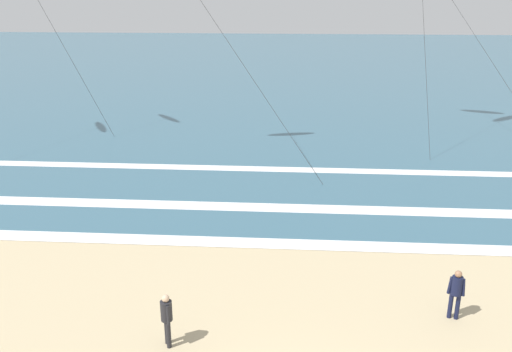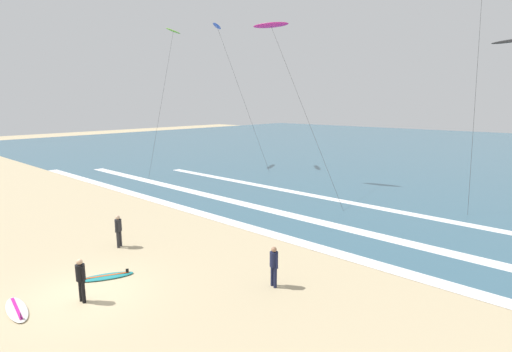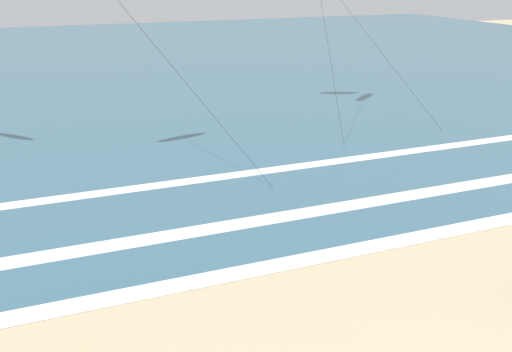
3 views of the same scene
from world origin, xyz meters
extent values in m
cube|color=#386075|center=(0.00, 54.23, 0.01)|extent=(140.00, 90.00, 0.01)
cube|color=white|center=(-1.59, 9.63, 0.01)|extent=(54.58, 0.87, 0.01)
cube|color=white|center=(1.91, 13.15, 0.01)|extent=(55.87, 0.96, 0.01)
cube|color=white|center=(-0.75, 18.43, 0.01)|extent=(37.57, 0.83, 0.01)
cylinder|color=#333333|center=(-3.37, 18.21, 6.59)|extent=(9.61, 3.92, 13.20)
cylinder|color=#333333|center=(11.18, 24.84, 5.66)|extent=(7.09, 7.39, 11.33)
camera|label=1|loc=(-0.16, -9.20, 9.51)|focal=38.22mm
camera|label=2|loc=(13.53, -5.58, 6.94)|focal=27.23mm
camera|label=3|loc=(-8.29, -5.77, 9.31)|focal=40.40mm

